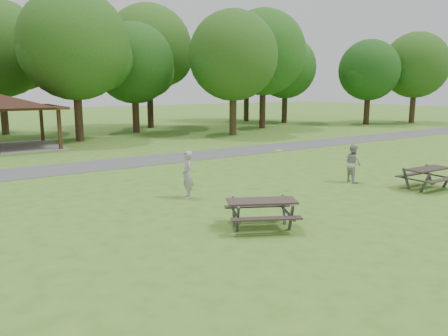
% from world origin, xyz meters
% --- Properties ---
extents(ground, '(160.00, 160.00, 0.00)m').
position_xyz_m(ground, '(0.00, 0.00, 0.00)').
color(ground, '#457621').
rests_on(ground, ground).
extents(asphalt_path, '(120.00, 3.20, 0.02)m').
position_xyz_m(asphalt_path, '(0.00, 14.00, 0.01)').
color(asphalt_path, '#4C4C4F').
rests_on(asphalt_path, ground).
extents(tree_row_e, '(8.40, 8.00, 11.02)m').
position_xyz_m(tree_row_e, '(2.10, 25.03, 6.78)').
color(tree_row_e, '#321F16').
rests_on(tree_row_e, ground).
extents(tree_row_f, '(7.35, 7.00, 9.55)m').
position_xyz_m(tree_row_f, '(8.09, 28.53, 5.84)').
color(tree_row_f, '#321E16').
rests_on(tree_row_f, ground).
extents(tree_row_g, '(7.77, 7.40, 10.25)m').
position_xyz_m(tree_row_g, '(14.09, 22.03, 6.33)').
color(tree_row_g, '#332516').
rests_on(tree_row_g, ground).
extents(tree_row_h, '(8.61, 8.20, 11.37)m').
position_xyz_m(tree_row_h, '(20.10, 25.53, 7.03)').
color(tree_row_h, '#311F16').
rests_on(tree_row_h, ground).
extents(tree_row_i, '(7.14, 6.80, 9.52)m').
position_xyz_m(tree_row_i, '(26.08, 29.03, 5.91)').
color(tree_row_i, black).
rests_on(tree_row_i, ground).
extents(tree_row_j, '(6.72, 6.40, 8.96)m').
position_xyz_m(tree_row_j, '(32.08, 22.53, 5.56)').
color(tree_row_j, black).
rests_on(tree_row_j, ground).
extents(tree_deep_b, '(8.40, 8.00, 11.13)m').
position_xyz_m(tree_deep_b, '(-1.90, 33.03, 6.89)').
color(tree_deep_b, '#322216').
rests_on(tree_deep_b, ground).
extents(tree_deep_c, '(8.82, 8.40, 11.90)m').
position_xyz_m(tree_deep_c, '(11.10, 32.03, 7.44)').
color(tree_deep_c, black).
rests_on(tree_deep_c, ground).
extents(tree_deep_d, '(8.40, 8.00, 11.27)m').
position_xyz_m(tree_deep_d, '(24.10, 33.53, 7.03)').
color(tree_deep_d, black).
rests_on(tree_deep_d, ground).
extents(tree_flank_right, '(7.56, 7.20, 9.97)m').
position_xyz_m(tree_flank_right, '(38.09, 21.03, 6.15)').
color(tree_flank_right, '#312116').
rests_on(tree_flank_right, ground).
extents(picnic_table_middle, '(2.50, 2.33, 0.86)m').
position_xyz_m(picnic_table_middle, '(0.48, 1.26, 0.64)').
color(picnic_table_middle, '#312723').
rests_on(picnic_table_middle, ground).
extents(picnic_table_far, '(2.04, 1.67, 0.87)m').
position_xyz_m(picnic_table_far, '(9.16, 1.44, 0.64)').
color(picnic_table_far, black).
rests_on(picnic_table_far, ground).
extents(frisbee_in_flight, '(0.33, 0.33, 0.02)m').
position_xyz_m(frisbee_in_flight, '(4.08, 4.71, 1.57)').
color(frisbee_in_flight, yellow).
rests_on(frisbee_in_flight, ground).
extents(frisbee_thrower, '(0.57, 0.72, 1.76)m').
position_xyz_m(frisbee_thrower, '(0.39, 5.50, 0.88)').
color(frisbee_thrower, '#A1A1A3').
rests_on(frisbee_thrower, ground).
extents(frisbee_catcher, '(0.78, 0.92, 1.64)m').
position_xyz_m(frisbee_catcher, '(7.63, 3.95, 0.82)').
color(frisbee_catcher, '#ADADB0').
rests_on(frisbee_catcher, ground).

